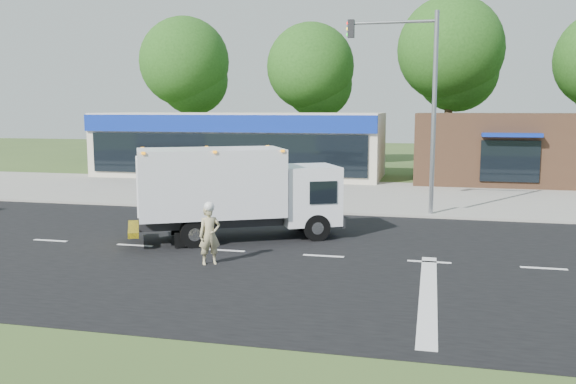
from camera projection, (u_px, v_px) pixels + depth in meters
name	position (u px, v px, depth m)	size (l,w,h in m)	color
ground	(323.00, 256.00, 17.71)	(120.00, 120.00, 0.00)	#385123
road_asphalt	(323.00, 256.00, 17.71)	(60.00, 14.00, 0.02)	black
sidewalk	(358.00, 209.00, 25.61)	(60.00, 2.40, 0.12)	gray
parking_apron	(371.00, 192.00, 31.20)	(60.00, 9.00, 0.02)	gray
lane_markings	(365.00, 271.00, 16.10)	(55.20, 7.00, 0.01)	silver
ems_box_truck	(234.00, 187.00, 19.78)	(6.99, 4.97, 3.01)	black
emergency_worker	(210.00, 234.00, 16.69)	(0.72, 0.66, 1.75)	tan
retail_strip_mall	(239.00, 144.00, 38.71)	(18.00, 6.20, 4.00)	beige
brown_storefront	(504.00, 148.00, 35.09)	(10.00, 6.70, 4.00)	#382316
traffic_signal_pole	(418.00, 92.00, 23.83)	(3.51, 0.25, 8.00)	gray
background_trees	(381.00, 65.00, 44.05)	(36.77, 7.39, 12.10)	#332114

